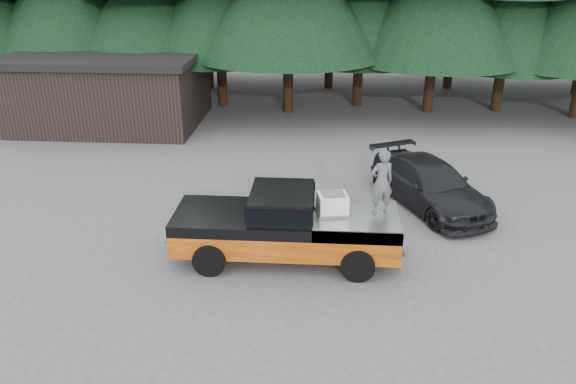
# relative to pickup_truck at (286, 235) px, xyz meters

# --- Properties ---
(ground) EXTENTS (120.00, 120.00, 0.00)m
(ground) POSITION_rel_pickup_truck_xyz_m (0.03, 0.02, -0.67)
(ground) COLOR #474749
(ground) RESTS_ON ground
(pickup_truck) EXTENTS (6.00, 2.04, 1.33)m
(pickup_truck) POSITION_rel_pickup_truck_xyz_m (0.00, 0.00, 0.00)
(pickup_truck) COLOR orange
(pickup_truck) RESTS_ON ground
(truck_cab) EXTENTS (1.66, 1.90, 0.59)m
(truck_cab) POSITION_rel_pickup_truck_xyz_m (-0.10, 0.00, 0.96)
(truck_cab) COLOR black
(truck_cab) RESTS_ON pickup_truck
(air_compressor) EXTENTS (0.84, 0.74, 0.50)m
(air_compressor) POSITION_rel_pickup_truck_xyz_m (1.20, 0.04, 0.92)
(air_compressor) COLOR white
(air_compressor) RESTS_ON pickup_truck
(man_on_bed) EXTENTS (0.72, 0.60, 1.70)m
(man_on_bed) POSITION_rel_pickup_truck_xyz_m (2.41, 0.16, 1.52)
(man_on_bed) COLOR #4D4F54
(man_on_bed) RESTS_ON pickup_truck
(parked_car) EXTENTS (3.98, 5.34, 1.44)m
(parked_car) POSITION_rel_pickup_truck_xyz_m (4.31, 3.63, 0.05)
(parked_car) COLOR black
(parked_car) RESTS_ON ground
(utility_building) EXTENTS (8.40, 6.40, 3.30)m
(utility_building) POSITION_rel_pickup_truck_xyz_m (-8.97, 12.02, 1.00)
(utility_building) COLOR black
(utility_building) RESTS_ON ground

